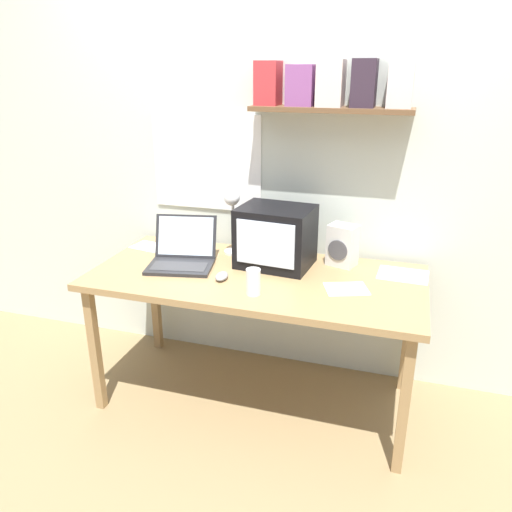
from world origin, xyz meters
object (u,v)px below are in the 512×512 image
Objects in this scene: corner_desk at (256,285)px; crt_monitor at (276,237)px; laptop at (183,253)px; loose_paper_near_monitor at (403,275)px; juice_glass at (253,283)px; computer_mouse at (222,276)px; loose_paper_near_laptop at (346,289)px; printed_handout at (149,246)px; desk_lamp at (232,211)px; space_heater at (343,245)px.

crt_monitor reaches higher than corner_desk.
loose_paper_near_monitor is at bearing -2.23° from laptop.
computer_mouse is at bearing 149.55° from juice_glass.
printed_handout is at bearing 167.70° from loose_paper_near_laptop.
loose_paper_near_laptop is (-0.25, -0.26, 0.00)m from loose_paper_near_monitor.
loose_paper_near_laptop is (0.88, -0.07, -0.06)m from laptop.
juice_glass is at bearing -74.92° from desk_lamp.
computer_mouse is (-0.54, -0.37, -0.09)m from space_heater.
laptop is at bearing -145.75° from space_heater.
space_heater is 0.86× the size of loose_paper_near_monitor.
space_heater is at bearing 2.55° from printed_handout.
computer_mouse reaches higher than corner_desk.
computer_mouse is at bearing -143.16° from corner_desk.
juice_glass reaches higher than loose_paper_near_monitor.
corner_desk is 0.50m from space_heater.
laptop is 0.88m from loose_paper_near_laptop.
juice_glass reaches higher than printed_handout.
space_heater is 0.92× the size of loose_paper_near_laptop.
corner_desk is at bearing -62.66° from desk_lamp.
juice_glass is at bearing -84.92° from crt_monitor.
space_heater is at bearing 55.33° from juice_glass.
computer_mouse is (-0.20, -0.27, -0.14)m from crt_monitor.
desk_lamp is 1.47× the size of loose_paper_near_monitor.
crt_monitor reaches higher than loose_paper_near_monitor.
loose_paper_near_laptop is at bearing 24.08° from juice_glass.
loose_paper_near_laptop is at bearing -5.69° from corner_desk.
computer_mouse is at bearing -37.71° from laptop.
loose_paper_near_monitor is at bearing -0.08° from printed_handout.
loose_paper_near_monitor is (0.66, 0.44, -0.05)m from juice_glass.
computer_mouse is 0.66m from printed_handout.
desk_lamp is (-0.20, 0.22, 0.32)m from corner_desk.
loose_paper_near_monitor is (0.66, 0.05, -0.16)m from crt_monitor.
printed_handout is (-1.43, 0.00, 0.00)m from loose_paper_near_monitor.
corner_desk is 0.20m from computer_mouse.
laptop is 0.36m from printed_handout.
printed_handout is at bearing 163.61° from corner_desk.
space_heater is at bearing 34.39° from computer_mouse.
loose_paper_near_laptop is at bearing -21.48° from crt_monitor.
printed_handout is 1.21m from loose_paper_near_laptop.
space_heater is at bearing 102.41° from loose_paper_near_laptop.
loose_paper_near_monitor is 1.07× the size of loose_paper_near_laptop.
loose_paper_near_monitor is at bearing -15.84° from desk_lamp.
computer_mouse reaches higher than loose_paper_near_laptop.
laptop reaches higher than loose_paper_near_monitor.
loose_paper_near_laptop is at bearing 5.86° from computer_mouse.
desk_lamp is 0.62m from space_heater.
computer_mouse reaches higher than printed_handout.
juice_glass is at bearing -39.55° from laptop.
printed_handout is (-0.57, 0.32, -0.01)m from computer_mouse.
laptop reaches higher than corner_desk.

